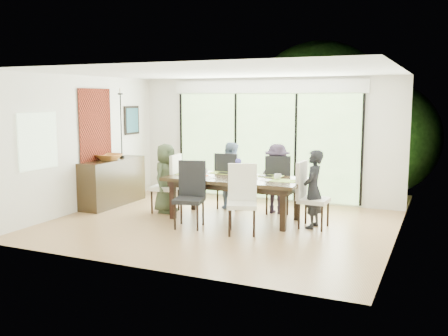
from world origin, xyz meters
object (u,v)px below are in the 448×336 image
at_px(chair_left_end, 165,183).
at_px(cup_c, 278,177).
at_px(person_far_left, 230,175).
at_px(vase, 238,174).
at_px(bowl, 109,157).
at_px(chair_far_left, 231,180).
at_px(person_left_end, 166,178).
at_px(person_far_right, 277,179).
at_px(cup_b, 240,176).
at_px(chair_right_end, 314,195).
at_px(chair_near_left, 189,195).
at_px(chair_far_right, 277,184).
at_px(cup_a, 205,171).
at_px(laptop, 192,175).
at_px(person_right_end, 313,189).
at_px(sideboard, 113,182).
at_px(chair_near_right, 242,199).
at_px(table_top, 235,179).

relative_size(chair_left_end, cup_c, 8.87).
xyz_separation_m(chair_left_end, person_far_left, (1.05, 0.83, 0.10)).
bearing_deg(person_far_left, vase, 120.84).
bearing_deg(bowl, chair_far_left, 18.66).
relative_size(person_left_end, person_far_right, 1.00).
relative_size(chair_left_end, person_left_end, 0.85).
relative_size(person_far_left, cup_b, 12.90).
relative_size(chair_left_end, bowl, 2.27).
relative_size(chair_right_end, chair_near_left, 1.00).
height_order(chair_far_right, person_left_end, person_left_end).
bearing_deg(person_far_left, chair_right_end, 155.12).
distance_m(chair_right_end, chair_far_right, 1.27).
height_order(person_far_right, cup_a, person_far_right).
distance_m(chair_right_end, bowl, 4.39).
bearing_deg(chair_far_left, chair_far_right, -179.33).
distance_m(chair_left_end, person_far_left, 1.34).
bearing_deg(vase, chair_right_end, -1.97).
xyz_separation_m(chair_right_end, laptop, (-2.35, -0.10, 0.23)).
xyz_separation_m(person_right_end, bowl, (-4.34, 0.03, 0.35)).
height_order(laptop, sideboard, sideboard).
bearing_deg(cup_c, person_far_right, 108.90).
bearing_deg(bowl, chair_near_right, -15.06).
bearing_deg(chair_right_end, cup_a, 88.04).
bearing_deg(bowl, cup_b, -2.56).
relative_size(table_top, chair_near_left, 2.18).
xyz_separation_m(table_top, bowl, (-2.86, 0.03, 0.27)).
height_order(person_far_left, cup_c, person_far_left).
height_order(chair_near_right, sideboard, chair_near_right).
bearing_deg(person_far_right, table_top, 56.19).
bearing_deg(chair_near_left, person_far_right, 45.28).
bearing_deg(person_far_right, sideboard, 11.23).
distance_m(cup_c, bowl, 3.67).
height_order(person_far_left, sideboard, person_far_left).
distance_m(table_top, laptop, 0.86).
bearing_deg(chair_near_left, bowl, 146.03).
relative_size(table_top, cup_b, 24.00).
bearing_deg(chair_right_end, chair_left_end, 91.94).
height_order(person_far_right, sideboard, person_far_right).
distance_m(chair_left_end, person_left_end, 0.10).
xyz_separation_m(cup_a, bowl, (-2.16, -0.12, 0.19)).
xyz_separation_m(person_left_end, person_right_end, (2.96, 0.00, 0.00)).
height_order(cup_a, cup_c, same).
distance_m(table_top, chair_far_right, 1.03).
relative_size(table_top, chair_far_left, 2.18).
xyz_separation_m(chair_left_end, person_far_right, (2.05, 0.83, 0.10)).
relative_size(chair_near_left, person_far_left, 0.85).
distance_m(chair_right_end, laptop, 2.36).
bearing_deg(sideboard, chair_right_end, -1.77).
bearing_deg(chair_far_right, cup_c, 89.05).
bearing_deg(chair_right_end, sideboard, 90.17).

